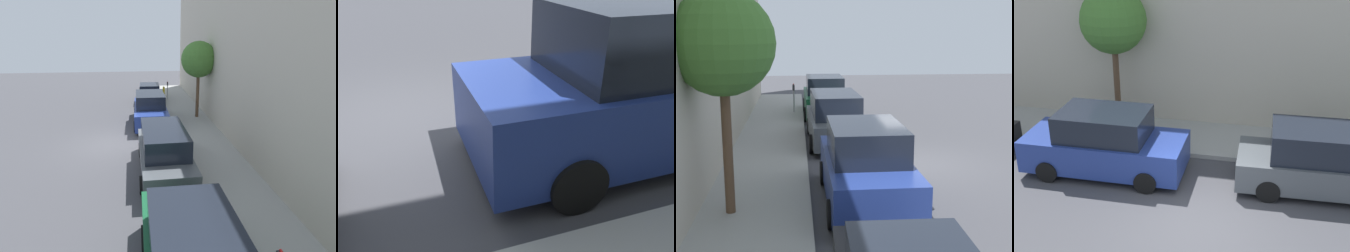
% 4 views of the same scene
% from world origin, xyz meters
% --- Properties ---
extents(ground_plane, '(60.00, 60.00, 0.00)m').
position_xyz_m(ground_plane, '(0.00, 0.00, 0.00)').
color(ground_plane, '#424247').
extents(parked_suv_third, '(2.08, 4.81, 1.98)m').
position_xyz_m(parked_suv_third, '(2.15, 3.21, 0.93)').
color(parked_suv_third, navy).
rests_on(parked_suv_third, ground_plane).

